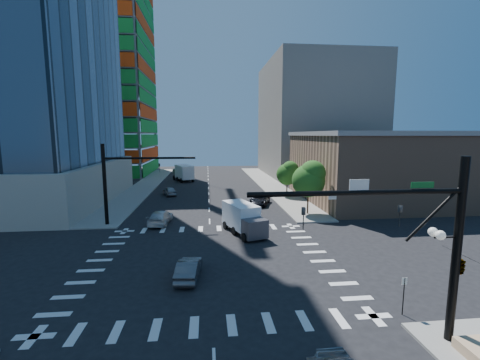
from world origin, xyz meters
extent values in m
plane|color=black|center=(0.00, 0.00, 0.00)|extent=(160.00, 160.00, 0.00)
cube|color=silver|center=(0.00, 0.00, 0.01)|extent=(20.00, 20.00, 0.01)
cube|color=gray|center=(12.50, 40.00, 0.07)|extent=(5.00, 60.00, 0.15)
cube|color=gray|center=(-12.50, 40.00, 0.07)|extent=(5.00, 60.00, 0.15)
cube|color=#A4A193|center=(-30.00, 25.00, 3.00)|extent=(30.00, 30.00, 6.00)
cube|color=green|center=(-14.90, 62.00, 24.50)|extent=(0.12, 24.00, 49.00)
cube|color=#EB400D|center=(-27.50, 49.40, 24.50)|extent=(24.00, 0.12, 49.00)
cube|color=#936E55|center=(25.00, 22.00, 5.00)|extent=(20.00, 22.00, 10.00)
cube|color=slate|center=(25.00, 22.00, 10.30)|extent=(20.50, 22.50, 0.60)
cube|color=slate|center=(27.00, 55.00, 14.00)|extent=(24.00, 30.00, 28.00)
cylinder|color=black|center=(11.50, -11.50, 4.65)|extent=(0.40, 0.40, 9.00)
cylinder|color=black|center=(6.50, -11.50, 7.55)|extent=(10.00, 0.24, 0.24)
cylinder|color=black|center=(10.10, -11.50, 6.45)|extent=(2.50, 0.14, 2.50)
imported|color=black|center=(8.50, -11.50, 6.45)|extent=(0.16, 0.20, 1.00)
imported|color=black|center=(4.00, -11.50, 6.45)|extent=(0.16, 0.20, 1.00)
imported|color=black|center=(11.75, -11.50, 4.00)|extent=(0.53, 2.48, 1.00)
cube|color=white|center=(6.50, -11.50, 7.90)|extent=(0.90, 0.04, 0.50)
cube|color=#0D5D24|center=(9.50, -11.50, 7.85)|extent=(1.10, 0.04, 0.28)
cylinder|color=black|center=(10.90, -11.50, 5.35)|extent=(1.20, 0.08, 0.08)
sphere|color=white|center=(10.40, -11.25, 5.55)|extent=(0.44, 0.44, 0.44)
sphere|color=white|center=(10.40, -11.75, 5.55)|extent=(0.44, 0.44, 0.44)
cylinder|color=black|center=(-11.50, 11.50, 4.65)|extent=(0.40, 0.40, 9.00)
cylinder|color=black|center=(-6.50, 11.50, 7.55)|extent=(10.00, 0.24, 0.24)
imported|color=black|center=(-5.50, 11.50, 6.45)|extent=(0.16, 0.20, 1.00)
cylinder|color=#382316|center=(12.50, 14.00, 1.29)|extent=(0.20, 0.20, 2.27)
sphere|color=#185115|center=(12.50, 14.00, 4.38)|extent=(4.16, 4.16, 4.16)
sphere|color=#356A23|center=(12.90, 13.70, 5.35)|extent=(3.25, 3.25, 3.25)
cylinder|color=#382316|center=(12.80, 26.00, 1.11)|extent=(0.20, 0.20, 1.92)
sphere|color=#185115|center=(12.80, 26.00, 3.72)|extent=(3.52, 3.52, 3.52)
sphere|color=#356A23|center=(13.20, 25.70, 4.55)|extent=(2.75, 2.75, 2.75)
cylinder|color=black|center=(10.70, -9.00, 1.10)|extent=(0.06, 0.06, 2.20)
cube|color=silver|center=(10.70, -9.00, 2.00)|extent=(0.30, 0.03, 0.40)
imported|color=black|center=(7.31, 20.43, 0.76)|extent=(4.17, 5.99, 1.52)
imported|color=silver|center=(-5.60, 11.51, 0.76)|extent=(2.56, 5.40, 1.52)
imported|color=gray|center=(-6.55, 29.25, 0.72)|extent=(3.01, 4.54, 1.44)
imported|color=#4E4F53|center=(-1.59, -3.01, 0.69)|extent=(1.87, 4.33, 1.38)
cube|color=white|center=(3.54, 6.71, 1.80)|extent=(3.73, 5.23, 2.46)
cube|color=#3C3C43|center=(3.54, 6.71, 1.18)|extent=(2.63, 2.34, 1.80)
cube|color=silver|center=(-5.61, 46.61, 2.09)|extent=(4.54, 6.10, 2.86)
cube|color=#3C3C43|center=(-5.61, 46.61, 1.38)|extent=(3.10, 2.80, 2.09)
camera|label=1|loc=(-0.18, -24.90, 10.09)|focal=24.00mm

